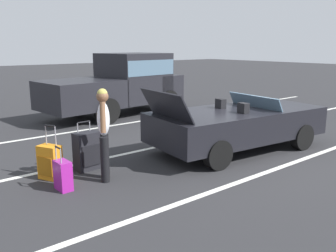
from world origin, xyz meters
The scene contains 10 objects.
ground_plane centered at (0.00, 0.00, 0.00)m, with size 80.00×80.00×0.00m, color #28282B.
lot_line_near centered at (0.00, -1.38, 0.00)m, with size 18.00×0.12×0.01m, color silver.
lot_line_mid centered at (0.00, 1.32, 0.00)m, with size 18.00×0.12×0.01m, color silver.
lot_line_far centered at (0.00, 4.02, 0.00)m, with size 18.00×0.12×0.01m, color silver.
convertible_car centered at (0.20, -0.02, 0.59)m, with size 4.35×2.18×1.51m.
suitcase_large_black centered at (-3.32, 0.91, 0.37)m, with size 0.50×0.34×0.95m.
suitcase_medium_bright centered at (-4.08, 0.88, 0.31)m, with size 0.39×0.47×0.99m.
suitcase_small_carryon centered at (-4.10, 0.24, 0.25)m, with size 0.21×0.35×0.76m.
traveler_person centered at (-3.33, 0.20, 0.93)m, with size 0.38×0.56×1.65m.
parked_pickup_truck_near centered at (0.32, 5.42, 1.11)m, with size 5.18×2.50×2.10m.
Camera 1 is at (-6.26, -5.24, 2.37)m, focal length 38.20 mm.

